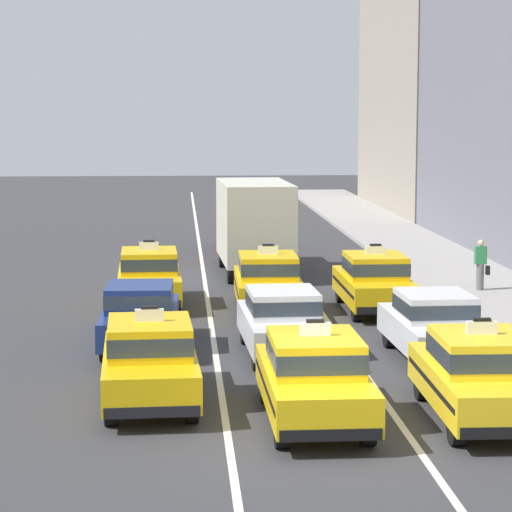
{
  "coord_description": "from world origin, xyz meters",
  "views": [
    {
      "loc": [
        -2.4,
        -18.37,
        5.73
      ],
      "look_at": [
        -0.1,
        15.38,
        1.3
      ],
      "focal_mm": 78.46,
      "sensor_mm": 36.0,
      "label": 1
    }
  ],
  "objects_px": {
    "taxi_left_nearest": "(150,359)",
    "taxi_left_third": "(149,276)",
    "sedan_center_second": "(282,320)",
    "taxi_center_third": "(268,281)",
    "taxi_right_third": "(374,281)",
    "sedan_left_second": "(140,314)",
    "sedan_right_second": "(434,324)",
    "pedestrian_mid_block": "(481,265)",
    "taxi_center_nearest": "(314,376)",
    "taxi_right_nearest": "(479,375)",
    "sedan_center_fifth": "(242,228)",
    "box_truck_center_fourth": "(252,223)"
  },
  "relations": [
    {
      "from": "taxi_center_third",
      "to": "sedan_left_second",
      "type": "bearing_deg",
      "value": -125.85
    },
    {
      "from": "sedan_center_second",
      "to": "taxi_right_third",
      "type": "relative_size",
      "value": 0.96
    },
    {
      "from": "taxi_left_third",
      "to": "sedan_left_second",
      "type": "bearing_deg",
      "value": -90.58
    },
    {
      "from": "taxi_left_nearest",
      "to": "taxi_left_third",
      "type": "distance_m",
      "value": 11.13
    },
    {
      "from": "box_truck_center_fourth",
      "to": "taxi_right_nearest",
      "type": "bearing_deg",
      "value": -81.31
    },
    {
      "from": "sedan_left_second",
      "to": "box_truck_center_fourth",
      "type": "xyz_separation_m",
      "value": [
        3.52,
        12.47,
        0.93
      ]
    },
    {
      "from": "taxi_left_third",
      "to": "box_truck_center_fourth",
      "type": "height_order",
      "value": "box_truck_center_fourth"
    },
    {
      "from": "sedan_left_second",
      "to": "sedan_right_second",
      "type": "xyz_separation_m",
      "value": [
        6.79,
        -1.71,
        0.0
      ]
    },
    {
      "from": "taxi_left_third",
      "to": "pedestrian_mid_block",
      "type": "xyz_separation_m",
      "value": [
        10.26,
        1.3,
        0.06
      ]
    },
    {
      "from": "sedan_center_second",
      "to": "taxi_right_third",
      "type": "distance_m",
      "value": 6.47
    },
    {
      "from": "taxi_left_nearest",
      "to": "taxi_right_third",
      "type": "bearing_deg",
      "value": 57.74
    },
    {
      "from": "sedan_left_second",
      "to": "sedan_right_second",
      "type": "bearing_deg",
      "value": -14.11
    },
    {
      "from": "sedan_center_fifth",
      "to": "pedestrian_mid_block",
      "type": "relative_size",
      "value": 2.75
    },
    {
      "from": "taxi_left_nearest",
      "to": "taxi_center_nearest",
      "type": "distance_m",
      "value": 3.44
    },
    {
      "from": "taxi_left_nearest",
      "to": "taxi_left_third",
      "type": "xyz_separation_m",
      "value": [
        -0.31,
        11.12,
        0.0
      ]
    },
    {
      "from": "taxi_center_nearest",
      "to": "sedan_center_fifth",
      "type": "distance_m",
      "value": 26.28
    },
    {
      "from": "sedan_center_second",
      "to": "taxi_center_third",
      "type": "xyz_separation_m",
      "value": [
        0.12,
        5.84,
        0.03
      ]
    },
    {
      "from": "sedan_center_second",
      "to": "sedan_center_fifth",
      "type": "bearing_deg",
      "value": 89.43
    },
    {
      "from": "sedan_right_second",
      "to": "box_truck_center_fourth",
      "type": "bearing_deg",
      "value": 102.97
    },
    {
      "from": "sedan_right_second",
      "to": "taxi_left_third",
      "type": "bearing_deg",
      "value": 131.13
    },
    {
      "from": "sedan_left_second",
      "to": "taxi_right_nearest",
      "type": "bearing_deg",
      "value": -46.45
    },
    {
      "from": "taxi_center_third",
      "to": "taxi_right_nearest",
      "type": "bearing_deg",
      "value": -75.51
    },
    {
      "from": "taxi_right_nearest",
      "to": "sedan_right_second",
      "type": "bearing_deg",
      "value": 86.39
    },
    {
      "from": "sedan_center_second",
      "to": "taxi_right_third",
      "type": "xyz_separation_m",
      "value": [
        3.16,
        5.65,
        0.03
      ]
    },
    {
      "from": "sedan_left_second",
      "to": "box_truck_center_fourth",
      "type": "relative_size",
      "value": 0.62
    },
    {
      "from": "taxi_left_third",
      "to": "pedestrian_mid_block",
      "type": "distance_m",
      "value": 10.35
    },
    {
      "from": "sedan_right_second",
      "to": "sedan_center_second",
      "type": "bearing_deg",
      "value": 169.01
    },
    {
      "from": "pedestrian_mid_block",
      "to": "taxi_left_nearest",
      "type": "bearing_deg",
      "value": -128.73
    },
    {
      "from": "box_truck_center_fourth",
      "to": "sedan_center_fifth",
      "type": "xyz_separation_m",
      "value": [
        0.03,
        7.08,
        -0.93
      ]
    },
    {
      "from": "taxi_right_nearest",
      "to": "pedestrian_mid_block",
      "type": "xyz_separation_m",
      "value": [
        3.86,
        14.1,
        0.06
      ]
    },
    {
      "from": "taxi_center_nearest",
      "to": "taxi_right_nearest",
      "type": "xyz_separation_m",
      "value": [
        3.06,
        -0.07,
        0.0
      ]
    },
    {
      "from": "box_truck_center_fourth",
      "to": "taxi_right_third",
      "type": "relative_size",
      "value": 1.54
    },
    {
      "from": "sedan_left_second",
      "to": "sedan_right_second",
      "type": "height_order",
      "value": "same"
    },
    {
      "from": "taxi_left_third",
      "to": "sedan_center_fifth",
      "type": "distance_m",
      "value": 14.0
    },
    {
      "from": "taxi_left_third",
      "to": "taxi_center_nearest",
      "type": "relative_size",
      "value": 1.01
    },
    {
      "from": "taxi_center_nearest",
      "to": "taxi_right_nearest",
      "type": "distance_m",
      "value": 3.06
    },
    {
      "from": "taxi_left_nearest",
      "to": "taxi_center_nearest",
      "type": "relative_size",
      "value": 1.01
    },
    {
      "from": "taxi_center_third",
      "to": "sedan_right_second",
      "type": "relative_size",
      "value": 1.06
    },
    {
      "from": "sedan_center_fifth",
      "to": "taxi_right_third",
      "type": "distance_m",
      "value": 15.23
    },
    {
      "from": "taxi_left_nearest",
      "to": "sedan_left_second",
      "type": "bearing_deg",
      "value": 94.09
    },
    {
      "from": "taxi_center_third",
      "to": "taxi_right_nearest",
      "type": "xyz_separation_m",
      "value": [
        3.0,
        -11.6,
        0.0
      ]
    },
    {
      "from": "sedan_left_second",
      "to": "sedan_center_fifth",
      "type": "relative_size",
      "value": 1.0
    },
    {
      "from": "taxi_center_third",
      "to": "sedan_center_fifth",
      "type": "xyz_separation_m",
      "value": [
        0.09,
        14.75,
        -0.03
      ]
    },
    {
      "from": "sedan_left_second",
      "to": "taxi_center_third",
      "type": "xyz_separation_m",
      "value": [
        3.47,
        4.8,
        0.03
      ]
    },
    {
      "from": "sedan_center_second",
      "to": "sedan_center_fifth",
      "type": "xyz_separation_m",
      "value": [
        0.2,
        20.59,
        0.0
      ]
    },
    {
      "from": "sedan_center_second",
      "to": "box_truck_center_fourth",
      "type": "relative_size",
      "value": 0.62
    },
    {
      "from": "box_truck_center_fourth",
      "to": "taxi_right_nearest",
      "type": "relative_size",
      "value": 1.53
    },
    {
      "from": "taxi_right_nearest",
      "to": "pedestrian_mid_block",
      "type": "bearing_deg",
      "value": 74.7
    },
    {
      "from": "taxi_left_third",
      "to": "sedan_center_fifth",
      "type": "relative_size",
      "value": 1.07
    },
    {
      "from": "pedestrian_mid_block",
      "to": "taxi_center_nearest",
      "type": "bearing_deg",
      "value": -116.24
    }
  ]
}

